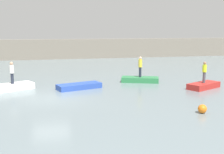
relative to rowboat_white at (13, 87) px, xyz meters
The scene contains 10 objects.
ground_plane 4.33m from the rowboat_white, 50.32° to the right, with size 120.00×120.00×0.00m, color slate.
embankment_wall 22.30m from the rowboat_white, 82.87° to the left, with size 80.00×1.20×3.00m, color gray.
rowboat_white is the anchor object (origin of this frame).
rowboat_blue 5.04m from the rowboat_white, ahead, with size 3.41×1.22×0.41m, color #2B4CAD.
rowboat_green 10.53m from the rowboat_white, ahead, with size 3.18×1.20×0.45m, color #2D7F47.
rowboat_red 14.75m from the rowboat_white, 10.44° to the right, with size 2.89×1.17×0.45m, color red.
person_hiviz_shirt 14.79m from the rowboat_white, 10.44° to the right, with size 0.32×0.32×1.65m.
person_yellow_shirt 10.60m from the rowboat_white, ahead, with size 0.32×0.32×1.79m.
person_white_shirt 1.17m from the rowboat_white, behind, with size 0.32×0.32×1.68m.
mooring_buoy 13.99m from the rowboat_white, 38.70° to the right, with size 0.49×0.49×0.49m, color orange.
Camera 1 is at (-0.09, -19.43, 4.65)m, focal length 46.46 mm.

